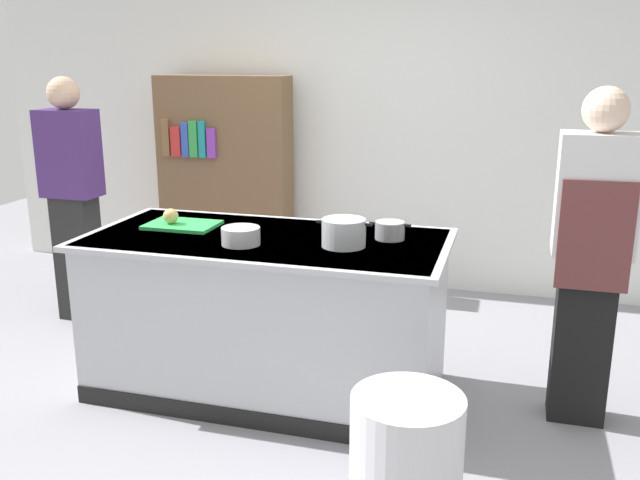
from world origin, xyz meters
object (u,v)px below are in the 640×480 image
(stock_pot, at_px, (344,233))
(person_guest, at_px, (73,195))
(onion, at_px, (171,216))
(sauce_pan, at_px, (390,230))
(mixing_bowl, at_px, (241,236))
(trash_bin, at_px, (406,468))
(person_chef, at_px, (591,251))
(bookshelf, at_px, (225,180))

(stock_pot, relative_size, person_guest, 0.17)
(onion, distance_m, sauce_pan, 1.26)
(mixing_bowl, relative_size, trash_bin, 0.33)
(trash_bin, bearing_deg, onion, 144.52)
(person_chef, bearing_deg, onion, 77.15)
(mixing_bowl, distance_m, bookshelf, 2.20)
(onion, xyz_separation_m, sauce_pan, (1.26, 0.08, -0.02))
(onion, relative_size, stock_pot, 0.30)
(stock_pot, relative_size, bookshelf, 0.17)
(trash_bin, relative_size, bookshelf, 0.36)
(onion, xyz_separation_m, mixing_bowl, (0.53, -0.24, -0.02))
(mixing_bowl, xyz_separation_m, bookshelf, (-0.95, 1.98, -0.09))
(trash_bin, bearing_deg, person_chef, 58.74)
(mixing_bowl, height_order, bookshelf, bookshelf)
(sauce_pan, distance_m, bookshelf, 2.36)
(stock_pot, xyz_separation_m, bookshelf, (-1.48, 1.86, -0.12))
(onion, distance_m, trash_bin, 2.02)
(sauce_pan, height_order, bookshelf, bookshelf)
(sauce_pan, distance_m, person_guest, 2.41)
(sauce_pan, relative_size, trash_bin, 0.37)
(stock_pot, distance_m, person_chef, 1.24)
(onion, height_order, mixing_bowl, onion)
(onion, height_order, trash_bin, onion)
(stock_pot, height_order, person_guest, person_guest)
(stock_pot, height_order, trash_bin, stock_pot)
(sauce_pan, distance_m, mixing_bowl, 0.80)
(onion, distance_m, bookshelf, 1.79)
(mixing_bowl, bearing_deg, onion, 155.53)
(stock_pot, relative_size, sauce_pan, 1.31)
(stock_pot, bearing_deg, sauce_pan, 45.76)
(mixing_bowl, xyz_separation_m, trash_bin, (1.03, -0.87, -0.64))
(person_guest, bearing_deg, stock_pot, 90.10)
(bookshelf, bearing_deg, mixing_bowl, -64.23)
(stock_pot, height_order, mixing_bowl, stock_pot)
(person_chef, bearing_deg, person_guest, 66.12)
(sauce_pan, bearing_deg, bookshelf, 135.50)
(onion, bearing_deg, person_chef, 1.83)
(onion, distance_m, person_guest, 1.25)
(onion, xyz_separation_m, bookshelf, (-0.42, 1.74, -0.11))
(stock_pot, xyz_separation_m, person_guest, (-2.14, 0.74, -0.06))
(bookshelf, bearing_deg, person_chef, -31.65)
(onion, bearing_deg, person_guest, 150.47)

